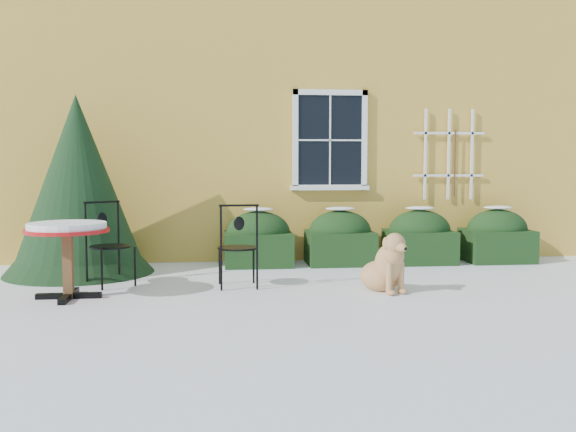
{
  "coord_description": "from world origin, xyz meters",
  "views": [
    {
      "loc": [
        -0.92,
        -7.4,
        1.58
      ],
      "look_at": [
        0.0,
        1.0,
        0.9
      ],
      "focal_mm": 40.0,
      "sensor_mm": 36.0,
      "label": 1
    }
  ],
  "objects": [
    {
      "name": "evergreen_shrub",
      "position": [
        -2.93,
        2.11,
        1.04
      ],
      "size": [
        2.13,
        2.13,
        2.58
      ],
      "rotation": [
        0.0,
        0.0,
        0.04
      ],
      "color": "black",
      "rests_on": "ground"
    },
    {
      "name": "bistro_table",
      "position": [
        -2.68,
        0.3,
        0.75
      ],
      "size": [
        0.97,
        0.97,
        0.9
      ],
      "rotation": [
        0.0,
        0.0,
        -0.11
      ],
      "color": "black",
      "rests_on": "ground"
    },
    {
      "name": "patio_chair_far",
      "position": [
        -2.35,
        1.13,
        0.55
      ],
      "size": [
        0.68,
        0.67,
        1.1
      ],
      "rotation": [
        0.0,
        0.0,
        0.6
      ],
      "color": "black",
      "rests_on": "ground"
    },
    {
      "name": "hedge_row",
      "position": [
        1.65,
        2.55,
        0.4
      ],
      "size": [
        4.95,
        0.8,
        0.91
      ],
      "color": "black",
      "rests_on": "ground"
    },
    {
      "name": "house",
      "position": [
        0.0,
        7.0,
        3.22
      ],
      "size": [
        12.4,
        8.4,
        6.4
      ],
      "color": "#EFB845",
      "rests_on": "ground"
    },
    {
      "name": "ground",
      "position": [
        0.0,
        0.0,
        0.0
      ],
      "size": [
        80.0,
        80.0,
        0.0
      ],
      "primitive_type": "plane",
      "color": "white",
      "rests_on": "ground"
    },
    {
      "name": "dog",
      "position": [
        1.15,
        0.3,
        0.31
      ],
      "size": [
        0.65,
        0.85,
        0.77
      ],
      "rotation": [
        0.0,
        0.0,
        0.39
      ],
      "color": "tan",
      "rests_on": "ground"
    },
    {
      "name": "patio_chair_near",
      "position": [
        -0.67,
        0.77,
        0.54
      ],
      "size": [
        0.52,
        0.52,
        1.08
      ],
      "rotation": [
        0.0,
        0.0,
        3.19
      ],
      "color": "black",
      "rests_on": "ground"
    }
  ]
}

